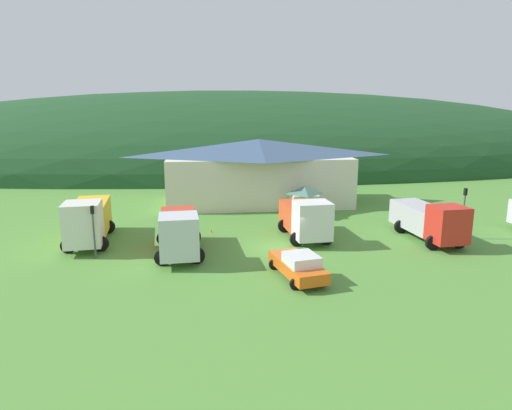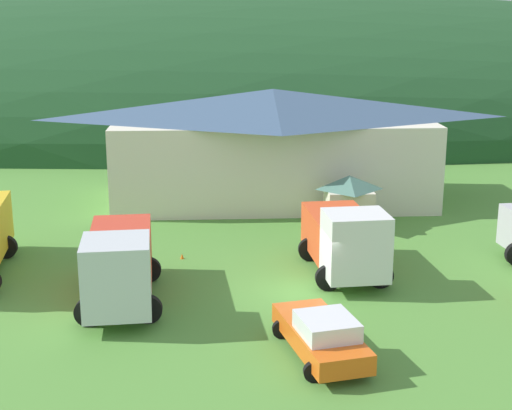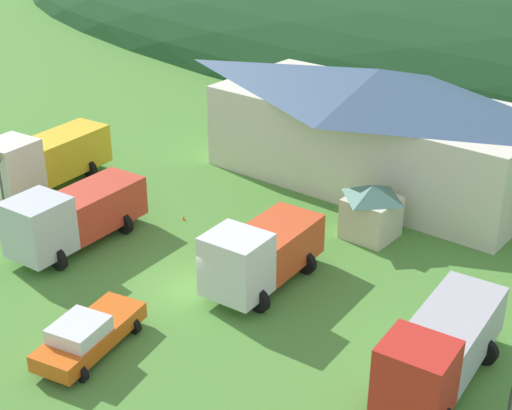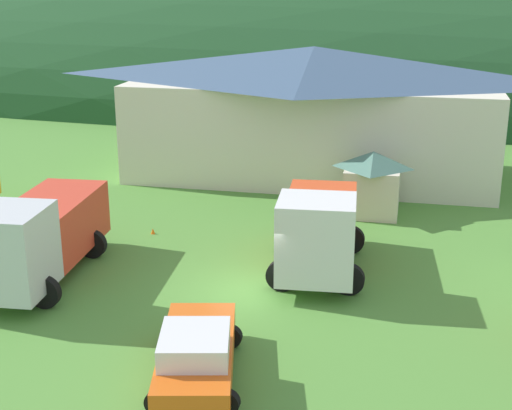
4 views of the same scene
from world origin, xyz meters
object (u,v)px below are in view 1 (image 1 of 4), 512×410
(heavy_rig_white, at_px, (306,218))
(crane_truck_red, at_px, (430,220))
(tow_truck_silver, at_px, (179,231))
(traffic_light_east, at_px, (464,208))
(traffic_light_west, at_px, (93,226))
(depot_building, at_px, (259,171))
(play_shed_cream, at_px, (304,201))
(heavy_rig_striped, at_px, (88,219))
(service_pickup_orange, at_px, (298,265))
(traffic_cone_near_pickup, at_px, (211,232))

(heavy_rig_white, xyz_separation_m, crane_truck_red, (9.50, -1.36, -0.06))
(tow_truck_silver, distance_m, crane_truck_red, 19.20)
(heavy_rig_white, height_order, traffic_light_east, traffic_light_east)
(heavy_rig_white, xyz_separation_m, traffic_light_west, (-15.34, -3.04, 0.58))
(depot_building, height_order, heavy_rig_white, depot_building)
(tow_truck_silver, bearing_deg, play_shed_cream, 128.39)
(heavy_rig_striped, relative_size, heavy_rig_white, 1.21)
(traffic_light_east, bearing_deg, crane_truck_red, -178.14)
(service_pickup_orange, bearing_deg, depot_building, 167.57)
(tow_truck_silver, distance_m, service_pickup_orange, 9.17)
(play_shed_cream, bearing_deg, service_pickup_orange, -103.25)
(crane_truck_red, bearing_deg, traffic_light_west, -91.39)
(heavy_rig_white, distance_m, service_pickup_orange, 8.46)
(traffic_light_west, bearing_deg, tow_truck_silver, 1.79)
(heavy_rig_striped, distance_m, traffic_light_east, 29.01)
(crane_truck_red, bearing_deg, service_pickup_orange, -65.20)
(traffic_cone_near_pickup, bearing_deg, play_shed_cream, 27.95)
(heavy_rig_white, bearing_deg, heavy_rig_striped, -96.57)
(heavy_rig_white, bearing_deg, service_pickup_orange, -19.31)
(service_pickup_orange, bearing_deg, heavy_rig_striped, -133.75)
(heavy_rig_striped, relative_size, service_pickup_orange, 1.52)
(traffic_light_east, distance_m, traffic_cone_near_pickup, 20.21)
(depot_building, xyz_separation_m, traffic_light_east, (14.47, -14.98, -1.06))
(heavy_rig_striped, height_order, service_pickup_orange, heavy_rig_striped)
(crane_truck_red, height_order, service_pickup_orange, crane_truck_red)
(crane_truck_red, distance_m, traffic_light_east, 2.91)
(play_shed_cream, bearing_deg, depot_building, 119.96)
(heavy_rig_white, height_order, traffic_light_west, traffic_light_west)
(crane_truck_red, distance_m, service_pickup_orange, 13.53)
(heavy_rig_white, relative_size, traffic_light_west, 1.82)
(traffic_light_west, bearing_deg, heavy_rig_white, 11.21)
(heavy_rig_white, height_order, traffic_cone_near_pickup, heavy_rig_white)
(tow_truck_silver, xyz_separation_m, service_pickup_orange, (7.45, -5.26, -0.92))
(play_shed_cream, distance_m, heavy_rig_striped, 19.32)
(heavy_rig_white, distance_m, crane_truck_red, 9.59)
(service_pickup_orange, height_order, traffic_light_east, traffic_light_east)
(play_shed_cream, xyz_separation_m, traffic_cone_near_pickup, (-8.84, -4.69, -1.51))
(depot_building, distance_m, tow_truck_silver, 18.26)
(service_pickup_orange, bearing_deg, traffic_light_east, 102.92)
(crane_truck_red, bearing_deg, play_shed_cream, -142.64)
(service_pickup_orange, xyz_separation_m, traffic_cone_near_pickup, (-5.19, 10.81, -0.83))
(heavy_rig_white, height_order, crane_truck_red, heavy_rig_white)
(tow_truck_silver, bearing_deg, depot_building, 151.49)
(traffic_light_east, bearing_deg, traffic_cone_near_pickup, 168.63)
(traffic_light_west, distance_m, traffic_light_east, 27.68)
(play_shed_cream, distance_m, tow_truck_silver, 15.11)
(crane_truck_red, distance_m, traffic_cone_near_pickup, 17.43)
(depot_building, xyz_separation_m, heavy_rig_striped, (-14.47, -13.03, -1.68))
(play_shed_cream, distance_m, traffic_cone_near_pickup, 10.12)
(tow_truck_silver, height_order, traffic_light_west, traffic_light_west)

